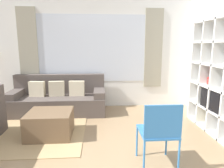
# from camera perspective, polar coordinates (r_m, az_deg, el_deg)

# --- Properties ---
(wall_back) EXTENTS (6.05, 0.11, 2.70)m
(wall_back) POSITION_cam_1_polar(r_m,az_deg,el_deg) (4.96, -5.66, 8.95)
(wall_back) COLOR white
(wall_back) RESTS_ON ground_plane
(area_rug) EXTENTS (2.08, 1.82, 0.01)m
(area_rug) POSITION_cam_1_polar(r_m,az_deg,el_deg) (3.97, -23.38, -12.43)
(area_rug) COLOR tan
(area_rug) RESTS_ON ground_plane
(couch_main) EXTENTS (2.10, 0.83, 0.85)m
(couch_main) POSITION_cam_1_polar(r_m,az_deg,el_deg) (4.76, -14.99, -4.28)
(couch_main) COLOR #564C47
(couch_main) RESTS_ON ground_plane
(ottoman) EXTENTS (0.73, 0.66, 0.43)m
(ottoman) POSITION_cam_1_polar(r_m,az_deg,el_deg) (3.61, -17.23, -10.81)
(ottoman) COLOR brown
(ottoman) RESTS_ON ground_plane
(folding_chair) EXTENTS (0.44, 0.46, 0.86)m
(folding_chair) POSITION_cam_1_polar(r_m,az_deg,el_deg) (2.54, 13.37, -12.57)
(folding_chair) COLOR #3375B7
(folding_chair) RESTS_ON ground_plane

